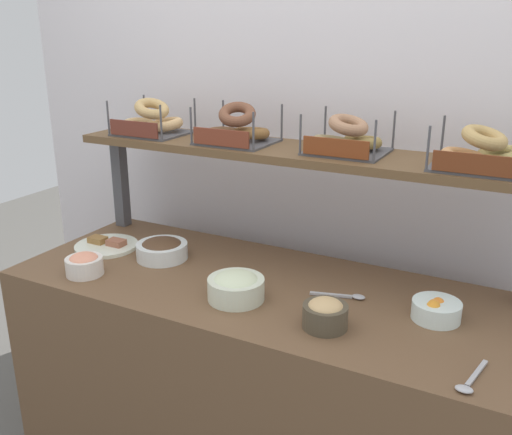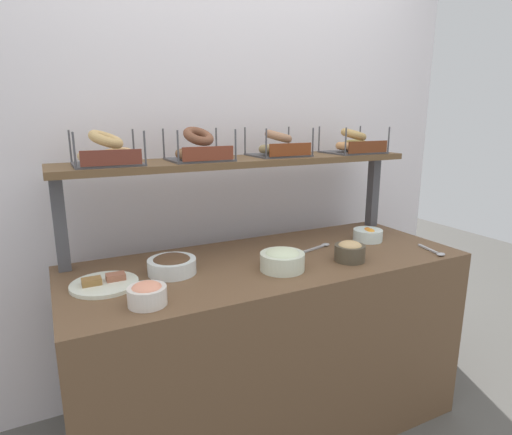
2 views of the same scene
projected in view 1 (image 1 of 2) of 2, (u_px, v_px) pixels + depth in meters
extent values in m
cube|color=white|center=(321.00, 155.00, 2.32)|extent=(2.97, 0.06, 2.40)
cube|color=brown|center=(258.00, 388.00, 2.11)|extent=(1.77, 0.70, 0.85)
cube|color=#4C4C51|center=(121.00, 182.00, 2.50)|extent=(0.05, 0.05, 0.40)
cube|color=brown|center=(293.00, 152.00, 2.07)|extent=(1.73, 0.32, 0.03)
cylinder|color=white|center=(162.00, 251.00, 2.18)|extent=(0.20, 0.20, 0.06)
ellipsoid|color=#503622|center=(162.00, 245.00, 2.17)|extent=(0.15, 0.15, 0.04)
cylinder|color=silver|center=(236.00, 289.00, 1.85)|extent=(0.19, 0.19, 0.07)
ellipsoid|color=beige|center=(236.00, 280.00, 1.84)|extent=(0.15, 0.15, 0.05)
cylinder|color=white|center=(436.00, 310.00, 1.73)|extent=(0.15, 0.15, 0.06)
sphere|color=orange|center=(433.00, 308.00, 1.70)|extent=(0.04, 0.04, 0.04)
sphere|color=orange|center=(438.00, 303.00, 1.73)|extent=(0.04, 0.04, 0.04)
sphere|color=orange|center=(434.00, 305.00, 1.72)|extent=(0.04, 0.04, 0.04)
cylinder|color=#4F4635|center=(325.00, 316.00, 1.68)|extent=(0.14, 0.14, 0.07)
ellipsoid|color=tan|center=(326.00, 307.00, 1.67)|extent=(0.11, 0.11, 0.05)
cylinder|color=white|center=(84.00, 266.00, 2.04)|extent=(0.13, 0.13, 0.06)
ellipsoid|color=#F99C7A|center=(84.00, 259.00, 2.03)|extent=(0.10, 0.10, 0.04)
cylinder|color=white|center=(106.00, 246.00, 2.29)|extent=(0.25, 0.25, 0.01)
cube|color=olive|center=(98.00, 240.00, 2.31)|extent=(0.07, 0.05, 0.02)
cube|color=#A25F46|center=(116.00, 243.00, 2.28)|extent=(0.07, 0.05, 0.02)
cube|color=#B7B7BC|center=(477.00, 373.00, 1.46)|extent=(0.04, 0.14, 0.01)
ellipsoid|color=#B7B7BC|center=(464.00, 389.00, 1.39)|extent=(0.04, 0.03, 0.01)
cube|color=#B7B7BC|center=(331.00, 295.00, 1.88)|extent=(0.14, 0.05, 0.01)
ellipsoid|color=#B7B7BC|center=(358.00, 297.00, 1.86)|extent=(0.04, 0.03, 0.01)
cube|color=#4C4C51|center=(153.00, 133.00, 2.33)|extent=(0.27, 0.24, 0.01)
cylinder|color=#4C4C51|center=(108.00, 119.00, 2.27)|extent=(0.01, 0.01, 0.14)
cylinder|color=#4C4C51|center=(161.00, 123.00, 2.15)|extent=(0.01, 0.01, 0.14)
cylinder|color=#4C4C51|center=(145.00, 111.00, 2.46)|extent=(0.01, 0.01, 0.14)
cylinder|color=#4C4C51|center=(195.00, 115.00, 2.34)|extent=(0.01, 0.01, 0.14)
cube|color=brown|center=(134.00, 129.00, 2.21)|extent=(0.23, 0.01, 0.06)
torus|color=#D9B178|center=(139.00, 125.00, 2.31)|extent=(0.19, 0.19, 0.06)
torus|color=#DCAE73|center=(166.00, 124.00, 2.33)|extent=(0.20, 0.20, 0.06)
torus|color=tan|center=(152.00, 109.00, 2.29)|extent=(0.19, 0.19, 0.09)
cube|color=#4C4C51|center=(237.00, 142.00, 2.15)|extent=(0.27, 0.24, 0.01)
cylinder|color=#4C4C51|center=(191.00, 126.00, 2.09)|extent=(0.01, 0.01, 0.14)
cylinder|color=#4C4C51|center=(253.00, 132.00, 1.98)|extent=(0.01, 0.01, 0.14)
cylinder|color=#4C4C51|center=(223.00, 118.00, 2.28)|extent=(0.01, 0.01, 0.14)
cylinder|color=#4C4C51|center=(282.00, 123.00, 2.17)|extent=(0.01, 0.01, 0.14)
cube|color=brown|center=(221.00, 138.00, 2.04)|extent=(0.23, 0.01, 0.06)
torus|color=brown|center=(223.00, 135.00, 2.14)|extent=(0.20, 0.20, 0.05)
torus|color=brown|center=(251.00, 133.00, 2.15)|extent=(0.17, 0.17, 0.05)
torus|color=brown|center=(237.00, 114.00, 2.12)|extent=(0.18, 0.19, 0.10)
cube|color=#4C4C51|center=(347.00, 152.00, 1.98)|extent=(0.27, 0.24, 0.01)
cylinder|color=#4C4C51|center=(300.00, 135.00, 1.92)|extent=(0.01, 0.01, 0.14)
cylinder|color=#4C4C51|center=(375.00, 142.00, 1.81)|extent=(0.01, 0.01, 0.14)
cylinder|color=#4C4C51|center=(325.00, 125.00, 2.12)|extent=(0.01, 0.01, 0.14)
cylinder|color=#4C4C51|center=(394.00, 131.00, 2.00)|extent=(0.01, 0.01, 0.14)
cube|color=brown|center=(336.00, 148.00, 1.87)|extent=(0.23, 0.01, 0.06)
torus|color=#9A875A|center=(332.00, 143.00, 1.97)|extent=(0.20, 0.20, 0.06)
torus|color=olive|center=(362.00, 142.00, 1.99)|extent=(0.17, 0.17, 0.05)
torus|color=#AB7B5A|center=(348.00, 125.00, 1.95)|extent=(0.19, 0.18, 0.07)
cube|color=#4C4C51|center=(481.00, 168.00, 1.76)|extent=(0.29, 0.24, 0.01)
cylinder|color=#4C4C51|center=(428.00, 149.00, 1.70)|extent=(0.01, 0.01, 0.14)
cylinder|color=#4C4C51|center=(443.00, 137.00, 1.90)|extent=(0.01, 0.01, 0.14)
cube|color=brown|center=(477.00, 164.00, 1.65)|extent=(0.25, 0.01, 0.06)
torus|color=tan|center=(463.00, 157.00, 1.75)|extent=(0.16, 0.16, 0.06)
torus|color=tan|center=(499.00, 156.00, 1.76)|extent=(0.20, 0.20, 0.06)
torus|color=tan|center=(485.00, 138.00, 1.73)|extent=(0.19, 0.18, 0.08)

